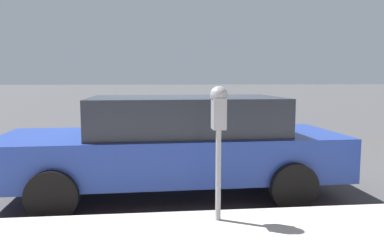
{
  "coord_description": "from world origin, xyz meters",
  "views": [
    {
      "loc": [
        -6.47,
        0.22,
        1.73
      ],
      "look_at": [
        -2.22,
        -0.24,
        1.26
      ],
      "focal_mm": 35.0,
      "sensor_mm": 36.0,
      "label": 1
    }
  ],
  "objects": [
    {
      "name": "ground_plane",
      "position": [
        0.0,
        0.0,
        0.0
      ],
      "size": [
        220.0,
        220.0,
        0.0
      ],
      "primitive_type": "plane",
      "color": "#424244"
    },
    {
      "name": "car_blue",
      "position": [
        -1.0,
        -0.13,
        0.78
      ],
      "size": [
        2.05,
        4.96,
        1.47
      ],
      "rotation": [
        0.0,
        0.0,
        0.02
      ],
      "color": "navy",
      "rests_on": "ground_plane"
    },
    {
      "name": "parking_meter",
      "position": [
        -2.5,
        -0.5,
        1.3
      ],
      "size": [
        0.21,
        0.19,
        1.49
      ],
      "color": "gray",
      "rests_on": "sidewalk"
    }
  ]
}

